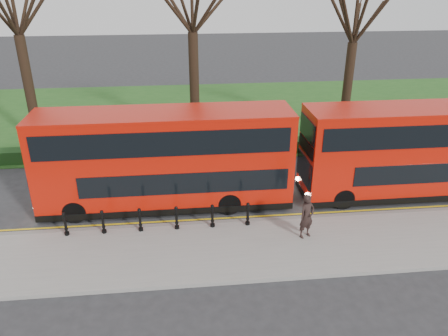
{
  "coord_description": "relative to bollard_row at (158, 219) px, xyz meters",
  "views": [
    {
      "loc": [
        0.99,
        -17.11,
        10.11
      ],
      "look_at": [
        2.86,
        0.5,
        2.0
      ],
      "focal_mm": 35.0,
      "sensor_mm": 36.0,
      "label": 1
    }
  ],
  "objects": [
    {
      "name": "pedestrian",
      "position": [
        5.95,
        -1.14,
        0.44
      ],
      "size": [
        0.81,
        0.7,
        1.89
      ],
      "primitive_type": "imported",
      "rotation": [
        0.0,
        0.0,
        0.43
      ],
      "color": "black",
      "rests_on": "pavement"
    },
    {
      "name": "yellow_line_inner",
      "position": [
        0.07,
        0.85,
        -0.64
      ],
      "size": [
        60.0,
        0.1,
        0.01
      ],
      "primitive_type": "cube",
      "color": "yellow",
      "rests_on": "ground"
    },
    {
      "name": "kerb",
      "position": [
        0.07,
        0.35,
        -0.57
      ],
      "size": [
        60.0,
        0.25,
        0.16
      ],
      "primitive_type": "cube",
      "color": "slate",
      "rests_on": "ground"
    },
    {
      "name": "bus_rear",
      "position": [
        12.28,
        2.27,
        1.57
      ],
      "size": [
        11.05,
        2.54,
        4.4
      ],
      "color": "#B91407",
      "rests_on": "ground"
    },
    {
      "name": "hedge",
      "position": [
        0.07,
        8.15,
        -0.25
      ],
      "size": [
        60.0,
        0.9,
        0.8
      ],
      "primitive_type": "cube",
      "color": "black",
      "rests_on": "ground"
    },
    {
      "name": "grass_verge",
      "position": [
        0.07,
        16.35,
        -0.62
      ],
      "size": [
        60.0,
        18.0,
        0.06
      ],
      "primitive_type": "cube",
      "color": "#1F4D19",
      "rests_on": "ground"
    },
    {
      "name": "bus_lead",
      "position": [
        0.34,
        2.38,
        1.62
      ],
      "size": [
        11.34,
        2.6,
        4.51
      ],
      "color": "#B91407",
      "rests_on": "ground"
    },
    {
      "name": "tree_right",
      "position": [
        12.07,
        11.35,
        7.14
      ],
      "size": [
        6.86,
        6.86,
        10.73
      ],
      "color": "black",
      "rests_on": "ground"
    },
    {
      "name": "pavement",
      "position": [
        0.07,
        -1.65,
        -0.57
      ],
      "size": [
        60.0,
        4.0,
        0.15
      ],
      "primitive_type": "cube",
      "color": "gray",
      "rests_on": "ground"
    },
    {
      "name": "bollard_row",
      "position": [
        0.0,
        0.0,
        0.0
      ],
      "size": [
        7.65,
        0.15,
        1.0
      ],
      "color": "black",
      "rests_on": "pavement"
    },
    {
      "name": "ground",
      "position": [
        0.07,
        1.35,
        -0.65
      ],
      "size": [
        120.0,
        120.0,
        0.0
      ],
      "primitive_type": "plane",
      "color": "#28282B",
      "rests_on": "ground"
    },
    {
      "name": "yellow_line_outer",
      "position": [
        0.07,
        0.65,
        -0.64
      ],
      "size": [
        60.0,
        0.1,
        0.01
      ],
      "primitive_type": "cube",
      "color": "yellow",
      "rests_on": "ground"
    }
  ]
}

